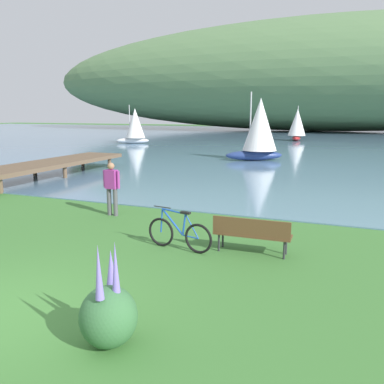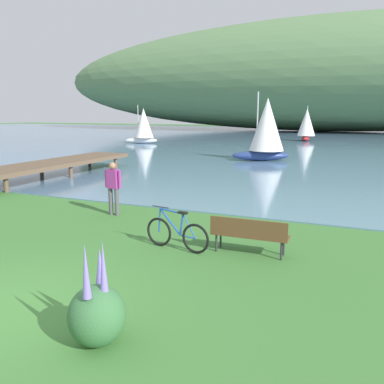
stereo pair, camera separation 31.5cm
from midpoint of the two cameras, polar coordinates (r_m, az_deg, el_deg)
The scene contains 10 objects.
bay_water at distance 52.25m, azimuth 17.54°, elevation 7.25°, with size 180.00×80.00×0.04m, color #5B7F9E.
distant_hillside at distance 75.47m, azimuth 19.15°, elevation 15.59°, with size 107.25×28.00×19.26m, color #567A4C.
park_bench_near_camera at distance 9.33m, azimuth 9.16°, elevation -5.81°, with size 1.81×0.52×0.88m.
bicycle_leaning_near_bench at distance 9.58m, azimuth -1.28°, elevation -5.99°, with size 1.76×0.31×1.01m.
person_at_shoreline at distance 12.89m, azimuth -10.56°, elevation 0.98°, with size 0.61×0.24×1.71m.
echium_bush_beside_closest at distance 5.96m, azimuth -11.96°, elevation -16.65°, with size 0.82×0.82×1.58m.
sailboat_nearest_to_shore at distance 42.96m, azimuth -6.79°, elevation 9.47°, with size 3.54×2.61×4.02m.
sailboat_mid_bay at distance 48.29m, azimuth 16.30°, elevation 9.29°, with size 2.17×3.47×4.00m.
sailboat_far_off at distance 27.55m, azimuth 10.94°, elevation 8.92°, with size 3.99×3.09×4.58m.
pier_dock at distance 21.51m, azimuth -18.63°, elevation 3.89°, with size 2.40×10.00×0.80m.
Camera 2 is at (5.43, -4.32, 3.25)m, focal length 37.16 mm.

